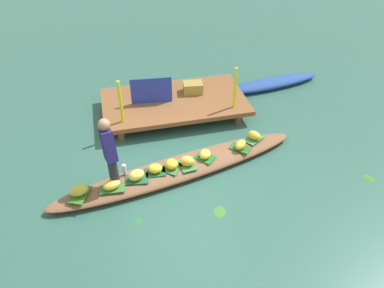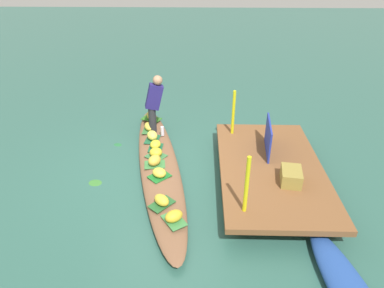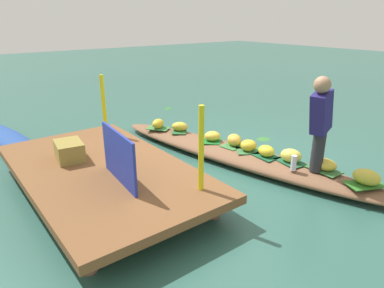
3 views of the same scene
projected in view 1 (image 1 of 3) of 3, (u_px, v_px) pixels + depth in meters
canal_water at (179, 173)px, 7.12m from camera, size 40.00×40.00×0.00m
dock_platform at (174, 102)px, 8.57m from camera, size 3.20×1.80×0.35m
vendor_boat at (179, 168)px, 7.06m from camera, size 4.92×1.72×0.21m
moored_boat at (272, 83)px, 9.64m from camera, size 2.70×0.87×0.22m
leaf_mat_0 at (155, 172)px, 6.82m from camera, size 0.37×0.28×0.01m
banana_bunch_0 at (155, 169)px, 6.77m from camera, size 0.28×0.24×0.16m
leaf_mat_1 at (254, 139)px, 7.60m from camera, size 0.46×0.43×0.01m
banana_bunch_1 at (254, 135)px, 7.55m from camera, size 0.32×0.34×0.17m
leaf_mat_2 at (240, 148)px, 7.37m from camera, size 0.45×0.44×0.01m
banana_bunch_2 at (241, 145)px, 7.32m from camera, size 0.33×0.33×0.16m
leaf_mat_3 at (205, 157)px, 7.14m from camera, size 0.44×0.45×0.01m
banana_bunch_3 at (205, 154)px, 7.09m from camera, size 0.32×0.33×0.16m
leaf_mat_4 at (80, 194)px, 6.37m from camera, size 0.43×0.51×0.01m
banana_bunch_4 at (79, 190)px, 6.32m from camera, size 0.35×0.27×0.19m
leaf_mat_5 at (112, 188)px, 6.49m from camera, size 0.44×0.27×0.01m
banana_bunch_5 at (112, 185)px, 6.44m from camera, size 0.35×0.28×0.16m
leaf_mat_6 at (137, 179)px, 6.67m from camera, size 0.44×0.32×0.01m
banana_bunch_6 at (136, 175)px, 6.62m from camera, size 0.34×0.30×0.19m
leaf_mat_7 at (172, 168)px, 6.91m from camera, size 0.45×0.46×0.01m
banana_bunch_7 at (171, 164)px, 6.86m from camera, size 0.26×0.27×0.17m
leaf_mat_8 at (187, 165)px, 6.97m from camera, size 0.32×0.41×0.01m
banana_bunch_8 at (187, 161)px, 6.92m from camera, size 0.34×0.31×0.18m
vendor_person at (109, 150)px, 6.19m from camera, size 0.26×0.43×1.25m
water_bottle at (124, 169)px, 6.72m from camera, size 0.07×0.07×0.21m
market_banner at (151, 91)px, 8.26m from camera, size 0.90×0.11×0.59m
railing_post_west at (121, 102)px, 7.56m from camera, size 0.06×0.06×0.93m
railing_post_east at (235, 88)px, 8.01m from camera, size 0.06×0.06×0.93m
produce_crate at (193, 88)px, 8.73m from camera, size 0.48×0.38×0.24m
drifting_plant_0 at (137, 221)px, 6.18m from camera, size 0.18×0.21×0.01m
drifting_plant_1 at (220, 212)px, 6.35m from camera, size 0.25×0.29×0.01m
drifting_plant_2 at (369, 178)px, 6.99m from camera, size 0.24×0.28×0.01m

